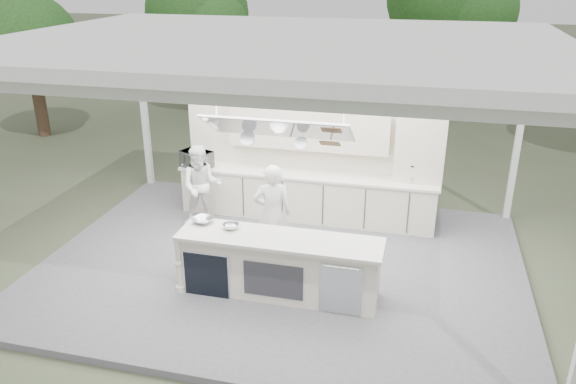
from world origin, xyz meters
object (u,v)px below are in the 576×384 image
(sous_chef, at_px, (202,186))
(head_chef, at_px, (272,214))
(demo_island, at_px, (278,266))
(back_counter, at_px, (306,195))

(sous_chef, bearing_deg, head_chef, -50.01)
(demo_island, relative_size, back_counter, 0.61)
(sous_chef, bearing_deg, back_counter, 4.58)
(back_counter, bearing_deg, demo_island, -86.37)
(back_counter, distance_m, head_chef, 1.88)
(head_chef, bearing_deg, demo_island, 91.27)
(demo_island, height_order, head_chef, head_chef)
(demo_island, xyz_separation_m, sous_chef, (-2.04, 2.01, 0.32))
(head_chef, bearing_deg, back_counter, -114.19)
(back_counter, height_order, sous_chef, sous_chef)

